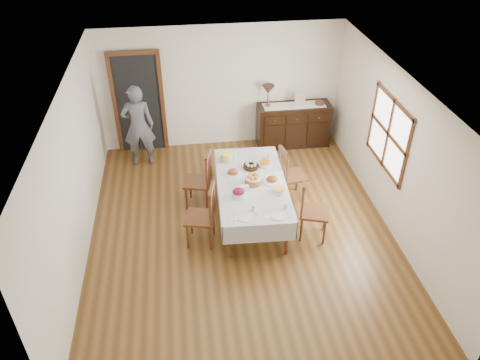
{
  "coord_description": "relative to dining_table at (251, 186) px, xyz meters",
  "views": [
    {
      "loc": [
        -0.84,
        -6.02,
        5.2
      ],
      "look_at": [
        0.0,
        0.1,
        0.95
      ],
      "focal_mm": 35.0,
      "sensor_mm": 36.0,
      "label": 1
    }
  ],
  "objects": [
    {
      "name": "glass_far_a",
      "position": [
        -0.19,
        0.78,
        0.14
      ],
      "size": [
        0.07,
        0.07,
        0.1
      ],
      "color": "silver",
      "rests_on": "dining_table"
    },
    {
      "name": "runner",
      "position": [
        1.29,
        2.42,
        0.26
      ],
      "size": [
        1.3,
        0.35,
        0.01
      ],
      "color": "white",
      "rests_on": "sideboard"
    },
    {
      "name": "chair_right_near",
      "position": [
        0.89,
        -0.57,
        -0.12
      ],
      "size": [
        0.58,
        0.58,
        1.1
      ],
      "rotation": [
        0.0,
        0.0,
        1.26
      ],
      "color": "#552D18",
      "rests_on": "ground"
    },
    {
      "name": "butter_dish",
      "position": [
        -0.15,
        -0.2,
        0.13
      ],
      "size": [
        0.14,
        0.1,
        0.07
      ],
      "color": "silver",
      "rests_on": "dining_table"
    },
    {
      "name": "egg_basket",
      "position": [
        0.06,
        0.43,
        0.13
      ],
      "size": [
        0.27,
        0.27,
        0.11
      ],
      "color": "black",
      "rests_on": "dining_table"
    },
    {
      "name": "chair_right_far",
      "position": [
        0.78,
        0.5,
        -0.14
      ],
      "size": [
        0.5,
        0.5,
        1.06
      ],
      "rotation": [
        0.0,
        0.0,
        1.72
      ],
      "color": "#552D18",
      "rests_on": "ground"
    },
    {
      "name": "deco_bowl",
      "position": [
        1.83,
        2.41,
        0.29
      ],
      "size": [
        0.2,
        0.2,
        0.06
      ],
      "color": "#552D18",
      "rests_on": "sideboard"
    },
    {
      "name": "person",
      "position": [
        -1.93,
        2.09,
        0.24
      ],
      "size": [
        0.59,
        0.4,
        1.83
      ],
      "primitive_type": "imported",
      "rotation": [
        0.0,
        0.0,
        3.2
      ],
      "color": "#52545D",
      "rests_on": "ground"
    },
    {
      "name": "picture_frame",
      "position": [
        1.39,
        2.38,
        0.4
      ],
      "size": [
        0.22,
        0.08,
        0.28
      ],
      "color": "tan",
      "rests_on": "sideboard"
    },
    {
      "name": "bread_basket",
      "position": [
        0.02,
        -0.04,
        0.17
      ],
      "size": [
        0.28,
        0.28,
        0.18
      ],
      "color": "olive",
      "rests_on": "dining_table"
    },
    {
      "name": "ham_platter_b",
      "position": [
        0.34,
        -0.02,
        0.12
      ],
      "size": [
        0.32,
        0.32,
        0.11
      ],
      "color": "silver",
      "rests_on": "dining_table"
    },
    {
      "name": "dining_table",
      "position": [
        0.0,
        0.0,
        0.0
      ],
      "size": [
        1.23,
        2.28,
        0.77
      ],
      "rotation": [
        0.0,
        0.0,
        -0.04
      ],
      "color": "silver",
      "rests_on": "ground"
    },
    {
      "name": "ground",
      "position": [
        -0.22,
        -0.28,
        -0.68
      ],
      "size": [
        6.0,
        6.0,
        0.0
      ],
      "primitive_type": "plane",
      "color": "brown"
    },
    {
      "name": "sideboard",
      "position": [
        1.3,
        2.44,
        -0.21
      ],
      "size": [
        1.55,
        0.56,
        0.93
      ],
      "color": "black",
      "rests_on": "ground"
    },
    {
      "name": "room_shell",
      "position": [
        -0.36,
        0.14,
        0.96
      ],
      "size": [
        5.02,
        6.02,
        2.65
      ],
      "color": "white",
      "rests_on": "ground"
    },
    {
      "name": "chair_left_near",
      "position": [
        -0.85,
        -0.49,
        -0.12
      ],
      "size": [
        0.54,
        0.54,
        1.1
      ],
      "rotation": [
        0.0,
        0.0,
        -1.79
      ],
      "color": "#552D18",
      "rests_on": "ground"
    },
    {
      "name": "pineapple_bowl",
      "position": [
        -0.33,
        0.72,
        0.16
      ],
      "size": [
        0.22,
        0.22,
        0.15
      ],
      "color": "#C6B58B",
      "rests_on": "dining_table"
    },
    {
      "name": "table_lamp",
      "position": [
        0.73,
        2.48,
        0.61
      ],
      "size": [
        0.26,
        0.26,
        0.46
      ],
      "color": "brown",
      "rests_on": "sideboard"
    },
    {
      "name": "glass_far_b",
      "position": [
        0.43,
        0.71,
        0.14
      ],
      "size": [
        0.06,
        0.06,
        0.1
      ],
      "color": "silver",
      "rests_on": "dining_table"
    },
    {
      "name": "casserole_dish",
      "position": [
        0.4,
        -0.34,
        0.13
      ],
      "size": [
        0.23,
        0.23,
        0.08
      ],
      "color": "silver",
      "rests_on": "dining_table"
    },
    {
      "name": "carrot_bowl",
      "position": [
        0.31,
        0.47,
        0.13
      ],
      "size": [
        0.23,
        0.23,
        0.08
      ],
      "color": "silver",
      "rests_on": "dining_table"
    },
    {
      "name": "ham_platter_a",
      "position": [
        -0.28,
        0.28,
        0.12
      ],
      "size": [
        0.27,
        0.27,
        0.11
      ],
      "color": "silver",
      "rests_on": "dining_table"
    },
    {
      "name": "beet_bowl",
      "position": [
        -0.27,
        -0.37,
        0.16
      ],
      "size": [
        0.22,
        0.22,
        0.15
      ],
      "color": "silver",
      "rests_on": "dining_table"
    },
    {
      "name": "chair_left_far",
      "position": [
        -0.82,
        0.51,
        -0.12
      ],
      "size": [
        0.55,
        0.55,
        1.1
      ],
      "rotation": [
        0.0,
        0.0,
        -1.82
      ],
      "color": "#552D18",
      "rests_on": "ground"
    },
    {
      "name": "setting_right",
      "position": [
        0.3,
        -0.88,
        0.11
      ],
      "size": [
        0.42,
        0.31,
        0.1
      ],
      "color": "silver",
      "rests_on": "dining_table"
    },
    {
      "name": "setting_left",
      "position": [
        -0.19,
        -0.85,
        0.11
      ],
      "size": [
        0.42,
        0.31,
        0.1
      ],
      "color": "silver",
      "rests_on": "dining_table"
    }
  ]
}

